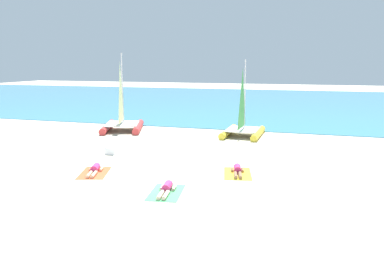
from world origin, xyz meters
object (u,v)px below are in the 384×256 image
object	(u,v)px
sailboat_yellow	(243,125)
towel_left	(94,173)
sunbather_middle	(166,188)
towel_right	(238,174)
sunbather_left	(95,169)
sailboat_red	(122,119)
cooler_box	(111,151)
sunbather_right	(238,170)
towel_middle	(166,192)

from	to	relation	value
sailboat_yellow	towel_left	distance (m)	10.91
sunbather_middle	towel_right	bearing A→B (deg)	47.80
sailboat_yellow	sunbather_left	xyz separation A→B (m)	(-4.56, -9.84, -0.57)
sailboat_red	cooler_box	world-z (taller)	sailboat_red
towel_left	sunbather_middle	size ratio (longest dim) A/B	1.21
sunbather_middle	sunbather_right	size ratio (longest dim) A/B	1.00
sunbather_left	sunbather_right	xyz separation A→B (m)	(5.72, 1.61, 0.00)
towel_middle	towel_right	distance (m)	3.65
sailboat_yellow	towel_left	size ratio (longest dim) A/B	2.48
towel_right	sunbather_right	xyz separation A→B (m)	(-0.01, 0.07, 0.13)
towel_left	sunbather_left	bearing A→B (deg)	107.86
sunbather_left	towel_middle	distance (m)	4.03
sunbather_middle	cooler_box	distance (m)	6.49
sunbather_left	sailboat_red	bearing A→B (deg)	92.43
sunbather_right	cooler_box	size ratio (longest dim) A/B	3.12
sailboat_red	towel_middle	distance (m)	13.18
sailboat_red	sunbather_left	world-z (taller)	sailboat_red
towel_left	sunbather_middle	world-z (taller)	sunbather_middle
sunbather_left	sunbather_middle	xyz separation A→B (m)	(3.73, -1.45, 0.00)
sunbather_right	cooler_box	distance (m)	6.80
sailboat_yellow	sunbather_middle	bearing A→B (deg)	-93.09
sailboat_yellow	cooler_box	size ratio (longest dim) A/B	9.42
towel_right	sunbather_middle	bearing A→B (deg)	-123.78
towel_right	towel_left	bearing A→B (deg)	-164.25
towel_middle	towel_right	bearing A→B (deg)	56.93
sunbather_left	cooler_box	bearing A→B (deg)	88.67
sunbather_left	sunbather_right	bearing A→B (deg)	-2.11
sailboat_yellow	towel_right	size ratio (longest dim) A/B	2.48
sailboat_red	sunbather_middle	bearing A→B (deg)	-76.05
sunbather_left	sunbather_middle	world-z (taller)	same
sailboat_red	sunbather_left	bearing A→B (deg)	-89.26
towel_middle	sunbather_middle	bearing A→B (deg)	98.42
sunbather_middle	towel_middle	bearing A→B (deg)	-90.00
sailboat_red	sailboat_yellow	xyz separation A→B (m)	(8.06, 0.36, -0.07)
sailboat_yellow	sunbather_middle	xyz separation A→B (m)	(-0.83, -11.28, -0.57)
towel_right	towel_middle	bearing A→B (deg)	-123.07
sailboat_yellow	towel_middle	size ratio (longest dim) A/B	2.48
towel_left	towel_middle	bearing A→B (deg)	-21.32
sunbather_middle	cooler_box	bearing A→B (deg)	127.23
sailboat_red	towel_left	bearing A→B (deg)	-89.27
towel_middle	sunbather_right	bearing A→B (deg)	57.66
sailboat_red	towel_left	xyz separation A→B (m)	(3.52, -9.54, -0.76)
towel_right	sunbather_right	bearing A→B (deg)	102.06
towel_left	sunbather_middle	xyz separation A→B (m)	(3.71, -1.38, 0.13)
sailboat_yellow	sunbather_right	xyz separation A→B (m)	(1.16, -8.22, -0.57)
towel_left	sunbather_right	world-z (taller)	sunbather_right
sunbather_left	sunbather_right	distance (m)	5.94
sailboat_yellow	sunbather_right	world-z (taller)	sailboat_yellow
sailboat_yellow	towel_middle	xyz separation A→B (m)	(-0.82, -11.35, -0.70)
cooler_box	sailboat_yellow	bearing A→B (deg)	50.93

